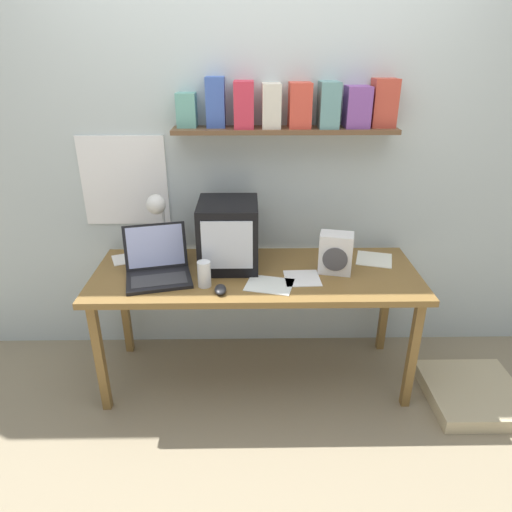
{
  "coord_description": "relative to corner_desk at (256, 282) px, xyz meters",
  "views": [
    {
      "loc": [
        -0.03,
        -2.26,
        1.85
      ],
      "look_at": [
        0.0,
        0.0,
        0.81
      ],
      "focal_mm": 32.0,
      "sensor_mm": 36.0,
      "label": 1
    }
  ],
  "objects": [
    {
      "name": "desk_lamp",
      "position": [
        -0.55,
        0.16,
        0.35
      ],
      "size": [
        0.14,
        0.18,
        0.4
      ],
      "rotation": [
        0.0,
        0.0,
        -0.36
      ],
      "color": "silver",
      "rests_on": "corner_desk"
    },
    {
      "name": "corner_desk",
      "position": [
        0.0,
        0.0,
        0.0
      ],
      "size": [
        1.8,
        0.66,
        0.71
      ],
      "color": "brown",
      "rests_on": "ground_plane"
    },
    {
      "name": "juice_glass",
      "position": [
        -0.27,
        -0.15,
        0.12
      ],
      "size": [
        0.07,
        0.07,
        0.14
      ],
      "color": "white",
      "rests_on": "corner_desk"
    },
    {
      "name": "open_notebook",
      "position": [
        0.07,
        -0.15,
        0.06
      ],
      "size": [
        0.28,
        0.24,
        0.0
      ],
      "rotation": [
        0.0,
        0.0,
        -0.25
      ],
      "color": "white",
      "rests_on": "corner_desk"
    },
    {
      "name": "printed_handout",
      "position": [
        0.7,
        0.16,
        0.06
      ],
      "size": [
        0.25,
        0.25,
        0.0
      ],
      "rotation": [
        0.0,
        0.0,
        -0.28
      ],
      "color": "white",
      "rests_on": "corner_desk"
    },
    {
      "name": "laptop",
      "position": [
        -0.53,
        -0.03,
        0.12
      ],
      "size": [
        0.4,
        0.39,
        0.26
      ],
      "rotation": [
        0.0,
        0.0,
        0.23
      ],
      "color": "black",
      "rests_on": "corner_desk"
    },
    {
      "name": "loose_paper_near_laptop",
      "position": [
        0.25,
        -0.08,
        0.06
      ],
      "size": [
        0.2,
        0.2,
        0.0
      ],
      "rotation": [
        0.0,
        0.0,
        0.04
      ],
      "color": "white",
      "rests_on": "corner_desk"
    },
    {
      "name": "floor_cushion",
      "position": [
        1.24,
        -0.24,
        -0.61
      ],
      "size": [
        0.52,
        0.52,
        0.08
      ],
      "color": "#C1B089",
      "rests_on": "ground_plane"
    },
    {
      "name": "loose_paper_near_monitor",
      "position": [
        -0.74,
        0.2,
        0.06
      ],
      "size": [
        0.25,
        0.21,
        0.0
      ],
      "rotation": [
        0.0,
        0.0,
        0.38
      ],
      "color": "white",
      "rests_on": "corner_desk"
    },
    {
      "name": "space_heater",
      "position": [
        0.44,
        0.01,
        0.17
      ],
      "size": [
        0.2,
        0.16,
        0.22
      ],
      "rotation": [
        0.0,
        0.0,
        -0.22
      ],
      "color": "white",
      "rests_on": "corner_desk"
    },
    {
      "name": "back_wall",
      "position": [
        0.01,
        0.41,
        0.66
      ],
      "size": [
        5.6,
        0.24,
        2.6
      ],
      "color": "silver",
      "rests_on": "ground_plane"
    },
    {
      "name": "computer_mouse",
      "position": [
        -0.18,
        -0.22,
        0.07
      ],
      "size": [
        0.07,
        0.11,
        0.03
      ],
      "rotation": [
        0.0,
        0.0,
        0.06
      ],
      "color": "#232326",
      "rests_on": "corner_desk"
    },
    {
      "name": "crt_monitor",
      "position": [
        -0.15,
        0.11,
        0.24
      ],
      "size": [
        0.33,
        0.36,
        0.37
      ],
      "rotation": [
        0.0,
        0.0,
        0.0
      ],
      "color": "black",
      "rests_on": "corner_desk"
    },
    {
      "name": "ground_plane",
      "position": [
        0.0,
        0.0,
        -0.65
      ],
      "size": [
        12.0,
        12.0,
        0.0
      ],
      "primitive_type": "plane",
      "color": "gray"
    }
  ]
}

